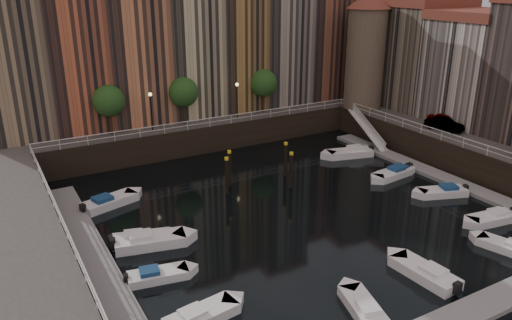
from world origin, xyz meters
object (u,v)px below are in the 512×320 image
corner_tower (366,49)px  boat_left_0 (200,316)px  mooring_pilings (259,169)px  car_b (444,125)px  boat_left_1 (156,275)px  car_a (446,121)px  gangway (367,128)px  boat_left_2 (148,241)px

corner_tower → boat_left_0: 41.83m
mooring_pilings → car_b: (20.72, -3.01, 2.00)m
boat_left_1 → car_a: car_a is taller
mooring_pilings → boat_left_0: bearing=-129.5°
corner_tower → boat_left_1: (-33.31, -19.17, -9.88)m
corner_tower → car_b: size_ratio=3.51×
boat_left_1 → corner_tower: bearing=40.0°
gangway → mooring_pilings: bearing=-164.9°
corner_tower → mooring_pilings: corner_tower is taller
corner_tower → boat_left_1: 39.68m
mooring_pilings → boat_left_0: 19.81m
corner_tower → mooring_pilings: (-19.97, -9.11, -8.54)m
mooring_pilings → car_a: 22.14m
mooring_pilings → gangway: bearing=15.1°
boat_left_1 → car_a: 36.29m
car_a → car_b: car_a is taller
corner_tower → car_b: (0.74, -12.13, -6.55)m
gangway → boat_left_1: size_ratio=1.99×
car_b → gangway: bearing=96.8°
boat_left_0 → car_b: car_b is taller
boat_left_1 → car_b: size_ratio=1.06×
boat_left_0 → boat_left_2: 9.55m
car_a → boat_left_0: bearing=-177.3°
corner_tower → gangway: size_ratio=1.66×
mooring_pilings → boat_left_0: mooring_pilings is taller
corner_tower → boat_left_0: bearing=-143.2°
mooring_pilings → car_a: car_a is taller
boat_left_2 → boat_left_1: bearing=-89.2°
car_a → mooring_pilings: bearing=156.2°
car_b → boat_left_2: bearing=165.9°
mooring_pilings → car_b: 21.03m
gangway → car_a: car_a is taller
car_a → boat_left_2: bearing=167.8°
corner_tower → boat_left_2: bearing=-155.4°
gangway → boat_left_1: bearing=-154.3°
corner_tower → gangway: corner_tower is taller
mooring_pilings → boat_left_1: mooring_pilings is taller
corner_tower → mooring_pilings: bearing=-155.5°
gangway → boat_left_0: 35.72m
mooring_pilings → boat_left_1: 16.76m
boat_left_2 → boat_left_0: bearing=-78.2°
car_a → car_b: bearing=-165.6°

